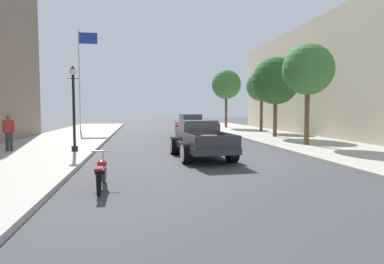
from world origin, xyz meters
TOP-DOWN VIEW (x-y plane):
  - ground_plane at (0.00, 0.00)m, footprint 140.00×140.00m
  - sidewalk_left at (-7.25, 0.00)m, footprint 5.50×64.00m
  - sidewalk_right at (7.25, 0.00)m, footprint 5.50×64.00m
  - building_right_storefront at (16.00, 9.99)m, footprint 12.00×28.00m
  - hotrod_truck_gunmetal at (0.12, 0.66)m, footprint 2.41×5.02m
  - motorcycle_parked at (-3.40, -4.58)m, footprint 0.62×2.12m
  - car_background_red at (1.67, 13.73)m, footprint 2.08×4.40m
  - pedestrian_sidewalk_left at (-8.29, 2.89)m, footprint 0.53×0.22m
  - street_lamp_near at (-5.34, 2.42)m, footprint 0.50×0.32m
  - flagpole at (-7.58, 18.63)m, footprint 1.74×0.16m
  - street_tree_nearest at (6.47, 3.43)m, footprint 2.71×2.71m
  - street_tree_second at (6.91, 8.74)m, footprint 3.26×3.26m
  - street_tree_third at (7.90, 14.05)m, footprint 2.61×2.61m
  - street_tree_farthest at (6.58, 20.82)m, footprint 3.05×3.05m

SIDE VIEW (x-z plane):
  - ground_plane at x=0.00m, z-range 0.00..0.00m
  - sidewalk_left at x=-7.25m, z-range 0.00..0.15m
  - sidewalk_right at x=7.25m, z-range 0.00..0.15m
  - motorcycle_parked at x=-3.40m, z-range -0.02..0.91m
  - hotrod_truck_gunmetal at x=0.12m, z-range -0.04..1.54m
  - car_background_red at x=1.67m, z-range -0.06..1.59m
  - pedestrian_sidewalk_left at x=-8.29m, z-range 0.26..1.91m
  - street_lamp_near at x=-5.34m, z-range 0.46..4.31m
  - street_tree_second at x=6.91m, z-range 1.26..6.76m
  - street_tree_third at x=7.90m, z-range 1.42..6.63m
  - street_tree_nearest at x=6.47m, z-range 1.46..6.84m
  - building_right_storefront at x=16.00m, z-range 0.00..8.54m
  - street_tree_farthest at x=6.58m, z-range 1.61..7.63m
  - flagpole at x=-7.58m, z-range 1.19..10.35m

